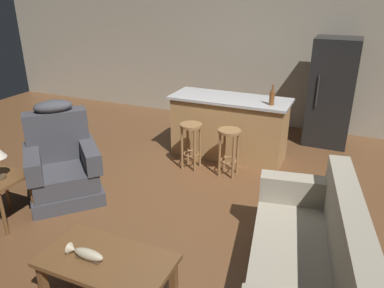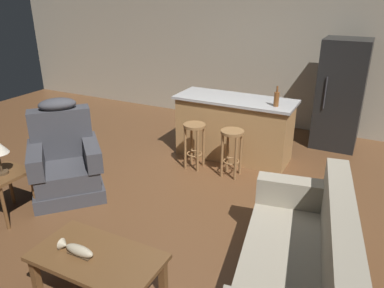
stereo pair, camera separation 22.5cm
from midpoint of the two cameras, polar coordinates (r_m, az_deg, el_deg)
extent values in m
plane|color=brown|center=(4.88, -0.95, -7.73)|extent=(12.00, 12.00, 0.00)
cube|color=#A89E89|center=(7.26, 9.57, 13.11)|extent=(12.00, 0.05, 2.60)
cube|color=brown|center=(3.32, -14.87, -16.84)|extent=(1.10, 0.60, 0.04)
cube|color=brown|center=(3.60, -23.49, -18.83)|extent=(0.06, 0.06, 0.38)
cube|color=brown|center=(3.85, -18.28, -14.95)|extent=(0.06, 0.06, 0.38)
cube|color=brown|center=(3.38, -4.86, -19.80)|extent=(0.06, 0.06, 0.38)
cube|color=#4C3823|center=(3.34, -17.35, -16.32)|extent=(0.22, 0.07, 0.01)
ellipsoid|color=tan|center=(3.31, -17.43, -15.79)|extent=(0.28, 0.09, 0.09)
cone|color=tan|center=(3.41, -19.69, -14.87)|extent=(0.06, 0.10, 0.10)
cube|color=#9E937F|center=(3.55, 13.97, -20.03)|extent=(1.15, 2.01, 0.20)
cube|color=#9E937F|center=(3.41, 14.32, -17.43)|extent=(1.15, 2.01, 0.22)
cube|color=#9E937F|center=(3.22, 20.78, -12.74)|extent=(0.52, 1.91, 0.52)
cube|color=#9E937F|center=(3.98, 14.84, -6.83)|extent=(0.86, 0.34, 0.28)
cube|color=#3D3D42|center=(5.08, -19.79, -6.72)|extent=(1.19, 1.19, 0.18)
cube|color=#3D3D42|center=(4.99, -20.11, -4.62)|extent=(1.10, 1.10, 0.24)
cube|color=#3D3D42|center=(5.09, -21.03, 1.25)|extent=(0.69, 0.72, 0.64)
ellipsoid|color=#3D3D42|center=(4.97, -21.64, 5.33)|extent=(0.51, 0.52, 0.16)
cube|color=#3D3D42|center=(4.88, -16.65, -1.50)|extent=(0.71, 0.68, 0.26)
cube|color=#3D3D42|center=(4.87, -24.33, -2.68)|extent=(0.71, 0.68, 0.26)
cube|color=brown|center=(4.66, -28.46, -4.70)|extent=(0.48, 0.48, 0.04)
cylinder|color=brown|center=(4.54, -28.13, -9.41)|extent=(0.04, 0.04, 0.52)
cylinder|color=brown|center=(5.03, -27.58, -6.14)|extent=(0.04, 0.04, 0.52)
cylinder|color=brown|center=(4.75, -24.47, -7.27)|extent=(0.04, 0.04, 0.52)
cube|color=#AD7F4C|center=(5.82, 4.56, 2.37)|extent=(1.71, 0.63, 0.91)
cube|color=#B2B2B2|center=(5.67, 4.71, 6.87)|extent=(1.80, 0.70, 0.04)
cylinder|color=olive|center=(5.33, -1.36, 2.84)|extent=(0.32, 0.32, 0.04)
torus|color=olive|center=(5.50, -1.32, -1.48)|extent=(0.23, 0.23, 0.02)
cylinder|color=olive|center=(5.41, -2.73, -0.74)|extent=(0.04, 0.04, 0.64)
cylinder|color=olive|center=(5.33, -0.80, -1.08)|extent=(0.04, 0.04, 0.64)
cylinder|color=olive|center=(5.58, -1.82, 0.01)|extent=(0.04, 0.04, 0.64)
cylinder|color=olive|center=(5.50, 0.06, -0.31)|extent=(0.04, 0.04, 0.64)
cylinder|color=olive|center=(5.13, 4.49, 1.95)|extent=(0.32, 0.32, 0.04)
torus|color=olive|center=(5.30, 4.35, -2.51)|extent=(0.23, 0.23, 0.02)
cylinder|color=olive|center=(5.20, 2.97, -1.75)|extent=(0.04, 0.04, 0.64)
cylinder|color=olive|center=(5.14, 5.06, -2.12)|extent=(0.04, 0.04, 0.64)
cylinder|color=olive|center=(5.37, 3.74, -0.94)|extent=(0.04, 0.04, 0.64)
cylinder|color=olive|center=(5.32, 5.76, -1.29)|extent=(0.04, 0.04, 0.64)
cube|color=black|center=(6.58, 19.55, 7.40)|extent=(0.70, 0.66, 1.76)
cylinder|color=#333338|center=(6.23, 17.58, 7.69)|extent=(0.02, 0.02, 0.50)
cylinder|color=brown|center=(5.35, 10.89, 6.88)|extent=(0.07, 0.07, 0.20)
cylinder|color=brown|center=(5.31, 11.01, 8.36)|extent=(0.03, 0.03, 0.09)
camera|label=1|loc=(0.11, -91.45, -0.60)|focal=35.00mm
camera|label=2|loc=(0.11, 88.55, 0.60)|focal=35.00mm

